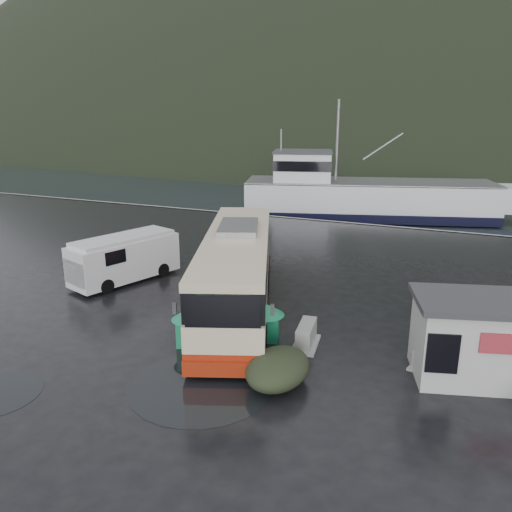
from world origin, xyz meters
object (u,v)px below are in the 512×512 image
at_px(white_van, 126,281).
at_px(ticket_kiosk, 463,377).
at_px(waste_bin_right, 266,338).
at_px(dome_tent, 278,383).
at_px(jersey_barrier_b, 306,346).
at_px(waste_bin_left, 192,343).
at_px(fishing_trawler, 368,202).
at_px(jersey_barrier_a, 426,366).
at_px(coach_bus, 238,308).

xyz_separation_m(white_van, ticket_kiosk, (15.49, -3.46, 0.00)).
relative_size(waste_bin_right, ticket_kiosk, 0.40).
bearing_deg(dome_tent, jersey_barrier_b, 89.22).
distance_m(waste_bin_right, jersey_barrier_b, 1.54).
distance_m(waste_bin_left, fishing_trawler, 31.03).
relative_size(waste_bin_right, jersey_barrier_a, 0.93).
xyz_separation_m(coach_bus, waste_bin_left, (-0.12, -3.68, 0.00)).
bearing_deg(fishing_trawler, white_van, -120.56).
xyz_separation_m(ticket_kiosk, jersey_barrier_b, (-5.23, 0.14, 0.00)).
bearing_deg(coach_bus, waste_bin_right, -66.59).
xyz_separation_m(waste_bin_left, jersey_barrier_a, (7.95, 1.57, 0.00)).
height_order(waste_bin_left, jersey_barrier_b, waste_bin_left).
xyz_separation_m(jersey_barrier_a, fishing_trawler, (-7.46, 29.46, 0.00)).
bearing_deg(jersey_barrier_a, waste_bin_right, -178.47).
height_order(ticket_kiosk, fishing_trawler, fishing_trawler).
xyz_separation_m(waste_bin_left, dome_tent, (3.82, -1.36, 0.00)).
relative_size(waste_bin_right, jersey_barrier_b, 0.82).
height_order(waste_bin_right, dome_tent, waste_bin_right).
bearing_deg(waste_bin_right, fishing_trawler, 93.53).
bearing_deg(waste_bin_right, coach_bus, 134.16).
xyz_separation_m(jersey_barrier_a, jersey_barrier_b, (-4.09, -0.15, 0.00)).
xyz_separation_m(waste_bin_right, ticket_kiosk, (6.77, -0.14, 0.00)).
relative_size(white_van, waste_bin_right, 4.03).
relative_size(waste_bin_left, dome_tent, 0.53).
height_order(waste_bin_left, dome_tent, waste_bin_left).
xyz_separation_m(coach_bus, white_van, (-6.52, 1.05, 0.00)).
height_order(waste_bin_right, ticket_kiosk, ticket_kiosk).
distance_m(jersey_barrier_b, fishing_trawler, 29.80).
relative_size(white_van, ticket_kiosk, 1.62).
relative_size(white_van, fishing_trawler, 0.21).
distance_m(waste_bin_left, ticket_kiosk, 9.18).
bearing_deg(white_van, jersey_barrier_a, 5.83).
height_order(coach_bus, waste_bin_right, coach_bus).
distance_m(coach_bus, ticket_kiosk, 9.29).
xyz_separation_m(ticket_kiosk, fishing_trawler, (-8.60, 29.75, 0.00)).
bearing_deg(white_van, ticket_kiosk, 5.69).
height_order(waste_bin_left, jersey_barrier_a, waste_bin_left).
height_order(white_van, jersey_barrier_a, white_van).
bearing_deg(white_van, dome_tent, -12.51).
height_order(ticket_kiosk, jersey_barrier_a, ticket_kiosk).
height_order(white_van, waste_bin_left, white_van).
bearing_deg(jersey_barrier_a, jersey_barrier_b, -177.93).
relative_size(dome_tent, jersey_barrier_b, 1.55).
distance_m(dome_tent, jersey_barrier_b, 2.78).
height_order(coach_bus, fishing_trawler, fishing_trawler).
xyz_separation_m(dome_tent, fishing_trawler, (-3.33, 32.38, 0.00)).
height_order(waste_bin_right, fishing_trawler, fishing_trawler).
bearing_deg(dome_tent, jersey_barrier_a, 35.31).
distance_m(white_van, waste_bin_left, 7.96).
bearing_deg(fishing_trawler, waste_bin_right, -102.34).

